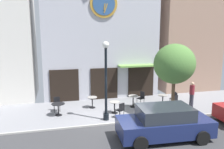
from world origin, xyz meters
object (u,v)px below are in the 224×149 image
street_tree (175,64)px  parked_car_navy (164,123)px  cafe_chair_outer (141,97)px  cafe_chair_near_tree (121,109)px  cafe_chair_right_end (174,98)px  cafe_table_rightmost (58,107)px  pedestrian_maroon (192,94)px  street_lamp (106,81)px  cafe_table_center (115,105)px  cafe_table_center_right (133,99)px  cafe_chair_left_end (174,101)px  cafe_table_center_left (92,101)px  cafe_table_near_curb (163,98)px  cafe_chair_near_lamp (57,103)px

street_tree → parked_car_navy: 4.17m
street_tree → parked_car_navy: size_ratio=0.96×
cafe_chair_outer → cafe_chair_near_tree: size_ratio=1.00×
street_tree → cafe_chair_right_end: street_tree is taller
cafe_chair_outer → cafe_chair_right_end: bearing=-18.4°
street_tree → cafe_table_rightmost: size_ratio=5.42×
cafe_table_rightmost → pedestrian_maroon: pedestrian_maroon is taller
street_lamp → cafe_table_center: 2.12m
cafe_table_center_right → cafe_chair_left_end: bearing=-20.0°
street_tree → cafe_table_rightmost: 7.29m
cafe_chair_outer → parked_car_navy: 5.12m
cafe_table_center → cafe_chair_right_end: 4.34m
street_lamp → cafe_chair_left_end: (4.72, 0.87, -1.71)m
cafe_table_rightmost → cafe_table_center: 3.36m
cafe_table_center → cafe_chair_outer: bearing=28.8°
cafe_table_center_left → cafe_chair_left_end: size_ratio=0.81×
street_lamp → parked_car_navy: size_ratio=1.00×
cafe_table_center_left → parked_car_navy: (2.55, -5.15, 0.27)m
cafe_table_center_left → parked_car_navy: 5.75m
pedestrian_maroon → parked_car_navy: size_ratio=0.38×
street_tree → pedestrian_maroon: 3.06m
cafe_table_near_curb → pedestrian_maroon: size_ratio=0.44×
cafe_chair_near_lamp → street_tree: bearing=-17.8°
street_lamp → cafe_table_center: bearing=52.1°
parked_car_navy → cafe_chair_left_end: bearing=55.4°
pedestrian_maroon → parked_car_navy: pedestrian_maroon is taller
cafe_chair_near_lamp → pedestrian_maroon: pedestrian_maroon is taller
parked_car_navy → pedestrian_maroon: bearing=44.6°
cafe_table_center_right → cafe_chair_near_lamp: 4.91m
cafe_table_center_left → cafe_chair_near_tree: cafe_chair_near_tree is taller
cafe_table_rightmost → cafe_chair_outer: 5.60m
street_lamp → cafe_chair_left_end: 5.10m
cafe_table_near_curb → parked_car_navy: size_ratio=0.17×
cafe_table_center_right → cafe_chair_left_end: size_ratio=0.86×
street_lamp → parked_car_navy: 3.88m
cafe_chair_left_end → street_lamp: bearing=-169.5°
pedestrian_maroon → cafe_table_center_right: bearing=167.5°
street_lamp → street_tree: street_lamp is taller
street_tree → pedestrian_maroon: size_ratio=2.54×
cafe_table_near_curb → cafe_chair_near_tree: (-3.37, -1.50, 0.03)m
cafe_table_center → cafe_table_near_curb: 3.58m
cafe_table_near_curb → cafe_chair_outer: bearing=156.7°
cafe_table_center → pedestrian_maroon: size_ratio=0.44×
street_tree → cafe_chair_right_end: (0.94, 1.48, -2.52)m
street_tree → pedestrian_maroon: bearing=26.7°
cafe_table_center → cafe_table_center_right: bearing=29.5°
cafe_chair_near_tree → parked_car_navy: 3.24m
cafe_table_center → cafe_chair_near_tree: bearing=-80.4°
cafe_table_center_right → cafe_chair_near_tree: (-1.34, -1.69, 0.00)m
cafe_chair_near_lamp → cafe_table_center_right: bearing=-4.3°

